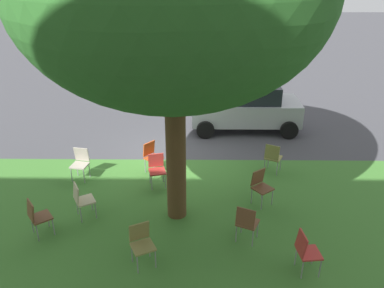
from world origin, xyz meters
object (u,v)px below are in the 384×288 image
(chair_7, at_px, (142,241))
(parked_car, at_px, (246,106))
(chair_5, at_px, (152,155))
(chair_8, at_px, (306,250))
(chair_4, at_px, (37,215))
(chair_9, at_px, (80,161))
(chair_2, at_px, (261,185))
(chair_1, at_px, (157,167))
(chair_6, at_px, (82,198))
(chair_3, at_px, (247,221))
(chair_0, at_px, (273,156))

(chair_7, height_order, parked_car, parked_car)
(chair_5, height_order, chair_8, same)
(chair_4, xyz_separation_m, chair_9, (-0.24, -2.46, 0.00))
(chair_2, height_order, chair_4, same)
(chair_1, distance_m, parked_car, 4.82)
(chair_4, distance_m, chair_7, 2.46)
(chair_5, distance_m, chair_6, 2.61)
(chair_5, height_order, chair_7, same)
(chair_3, relative_size, chair_4, 1.00)
(chair_2, bearing_deg, parked_car, -92.27)
(parked_car, bearing_deg, chair_3, 83.62)
(chair_3, distance_m, chair_7, 2.19)
(chair_1, xyz_separation_m, chair_7, (0.01, 2.97, 0.00))
(chair_6, relative_size, chair_8, 1.00)
(chair_3, height_order, parked_car, parked_car)
(chair_5, height_order, chair_9, same)
(chair_0, relative_size, chair_9, 1.00)
(chair_1, relative_size, chair_6, 1.00)
(chair_3, relative_size, chair_7, 1.00)
(chair_2, xyz_separation_m, parked_car, (-0.19, -4.77, 0.32))
(chair_9, height_order, parked_car, parked_car)
(chair_6, xyz_separation_m, parked_car, (-4.34, -5.41, 0.32))
(chair_1, relative_size, parked_car, 0.24)
(chair_8, height_order, chair_9, same)
(chair_2, distance_m, chair_3, 1.56)
(chair_4, bearing_deg, chair_3, 177.86)
(chair_8, distance_m, chair_9, 6.23)
(chair_3, relative_size, parked_car, 0.24)
(chair_1, relative_size, chair_7, 1.00)
(chair_8, xyz_separation_m, parked_car, (0.30, -7.11, 0.32))
(chair_1, bearing_deg, chair_8, 134.05)
(chair_0, relative_size, chair_2, 1.00)
(chair_6, bearing_deg, chair_5, -121.44)
(chair_0, distance_m, chair_2, 1.63)
(chair_5, bearing_deg, chair_4, 53.67)
(chair_2, distance_m, chair_9, 4.81)
(chair_3, bearing_deg, chair_0, -109.66)
(chair_5, bearing_deg, parked_car, -133.07)
(chair_0, relative_size, chair_4, 1.00)
(chair_5, bearing_deg, chair_9, 12.69)
(chair_7, distance_m, parked_car, 7.45)
(chair_8, bearing_deg, parked_car, -87.60)
(chair_1, xyz_separation_m, chair_4, (2.33, 2.15, 0.00))
(chair_2, bearing_deg, chair_4, 14.95)
(chair_6, bearing_deg, chair_9, -73.84)
(chair_0, height_order, chair_7, same)
(chair_5, bearing_deg, chair_3, 126.81)
(chair_1, height_order, chair_6, same)
(chair_5, relative_size, chair_9, 1.00)
(chair_6, bearing_deg, chair_0, -155.20)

